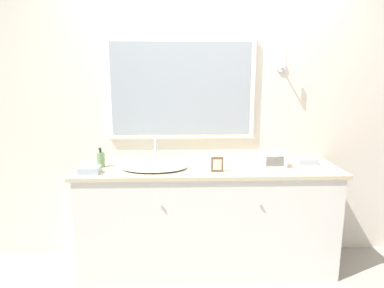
% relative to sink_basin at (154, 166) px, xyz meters
% --- Properties ---
extents(ground_plane, '(14.00, 14.00, 0.00)m').
position_rel_sink_basin_xyz_m(ground_plane, '(0.45, -0.26, -0.93)').
color(ground_plane, '#9E998E').
extents(wall_back, '(8.00, 0.18, 2.55)m').
position_rel_sink_basin_xyz_m(wall_back, '(0.44, 0.34, 0.35)').
color(wall_back, silver).
rests_on(wall_back, ground_plane).
extents(vanity_counter, '(2.19, 0.58, 0.91)m').
position_rel_sink_basin_xyz_m(vanity_counter, '(0.45, 0.02, -0.47)').
color(vanity_counter, silver).
rests_on(vanity_counter, ground_plane).
extents(sink_basin, '(0.54, 0.40, 0.21)m').
position_rel_sink_basin_xyz_m(sink_basin, '(0.00, 0.00, 0.00)').
color(sink_basin, white).
rests_on(sink_basin, vanity_counter).
extents(soap_bottle, '(0.07, 0.07, 0.17)m').
position_rel_sink_basin_xyz_m(soap_bottle, '(-0.45, 0.06, 0.05)').
color(soap_bottle, '#709966').
rests_on(soap_bottle, vanity_counter).
extents(appliance_box, '(0.21, 0.15, 0.12)m').
position_rel_sink_basin_xyz_m(appliance_box, '(0.99, 0.03, 0.04)').
color(appliance_box, white).
rests_on(appliance_box, vanity_counter).
extents(picture_frame, '(0.10, 0.01, 0.12)m').
position_rel_sink_basin_xyz_m(picture_frame, '(0.51, -0.12, 0.04)').
color(picture_frame, brown).
rests_on(picture_frame, vanity_counter).
extents(hand_towel_near_sink, '(0.17, 0.10, 0.05)m').
position_rel_sink_basin_xyz_m(hand_towel_near_sink, '(1.31, 0.10, 0.01)').
color(hand_towel_near_sink, '#A8B7C6').
rests_on(hand_towel_near_sink, vanity_counter).
extents(hand_towel_far_corner, '(0.16, 0.13, 0.05)m').
position_rel_sink_basin_xyz_m(hand_towel_far_corner, '(-0.50, -0.12, 0.01)').
color(hand_towel_far_corner, '#A8B7C6').
rests_on(hand_towel_far_corner, vanity_counter).
extents(metal_tray, '(0.14, 0.09, 0.01)m').
position_rel_sink_basin_xyz_m(metal_tray, '(0.71, -0.12, -0.01)').
color(metal_tray, silver).
rests_on(metal_tray, vanity_counter).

